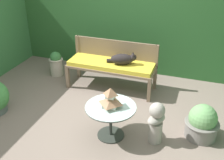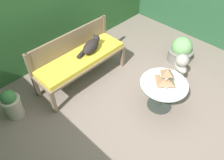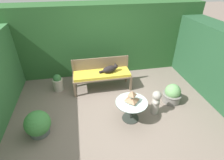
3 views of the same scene
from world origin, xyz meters
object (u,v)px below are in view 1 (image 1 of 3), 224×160
potted_plant_path_edge (56,64)px  potted_plant_patio_mid (202,123)px  pagoda_birdhouse (111,99)px  garden_bust (156,121)px  cat (123,59)px  patio_table (111,113)px  garden_bench (111,66)px

potted_plant_path_edge → potted_plant_patio_mid: bearing=-20.4°
pagoda_birdhouse → garden_bust: bearing=7.8°
cat → garden_bust: (0.88, -1.26, -0.29)m
patio_table → potted_plant_patio_mid: potted_plant_patio_mid is taller
pagoda_birdhouse → garden_bust: 0.70m
garden_bust → potted_plant_patio_mid: bearing=-33.2°
cat → garden_bust: 1.56m
garden_bust → potted_plant_path_edge: 2.76m
patio_table → cat: bearing=100.3°
potted_plant_patio_mid → patio_table: bearing=-161.7°
potted_plant_path_edge → cat: bearing=-6.6°
potted_plant_path_edge → garden_bench: bearing=-7.3°
cat → patio_table: bearing=-98.4°
patio_table → potted_plant_path_edge: potted_plant_path_edge is taller
pagoda_birdhouse → garden_bust: (0.63, 0.09, -0.28)m
garden_bench → potted_plant_path_edge: garden_bench is taller
patio_table → pagoda_birdhouse: size_ratio=2.44×
patio_table → potted_plant_path_edge: 2.30m
garden_bench → garden_bust: bearing=-48.9°
cat → pagoda_birdhouse: bearing=-98.4°
garden_bench → patio_table: bearing=-70.8°
cat → patio_table: (0.24, -1.34, -0.24)m
potted_plant_path_edge → potted_plant_patio_mid: potted_plant_patio_mid is taller
potted_plant_patio_mid → pagoda_birdhouse: bearing=-161.7°
garden_bench → potted_plant_patio_mid: garden_bench is taller
pagoda_birdhouse → potted_plant_patio_mid: (1.24, 0.41, -0.39)m
cat → potted_plant_path_edge: cat is taller
patio_table → potted_plant_patio_mid: size_ratio=1.38×
garden_bench → potted_plant_patio_mid: bearing=-28.8°
garden_bench → potted_plant_path_edge: 1.28m
cat → potted_plant_patio_mid: bearing=-50.8°
potted_plant_path_edge → potted_plant_patio_mid: 3.17m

